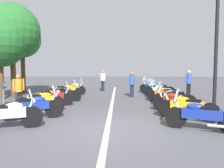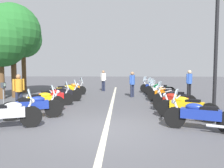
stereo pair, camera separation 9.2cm
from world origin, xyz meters
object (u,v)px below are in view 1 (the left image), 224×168
object	(u,v)px
motorcycle_right_row_6	(159,89)
motorcycle_left_row_6	(72,88)
bystander_3	(132,82)
motorcycle_right_row_2	(175,102)
motorcycle_right_row_5	(162,91)
motorcycle_left_row_5	(65,91)
bystander_0	(189,81)
motorcycle_left_row_0	(9,114)
motorcycle_left_row_2	(41,101)
roadside_tree_0	(0,40)
motorcycle_left_row_4	(63,93)
motorcycle_left_row_1	(34,106)
motorcycle_right_row_3	(173,97)
roadside_tree_1	(12,32)
motorcycle_left_row_3	(52,97)
motorcycle_right_row_0	(201,115)
roadside_tree_2	(22,39)
bystander_4	(19,89)
street_lamp_twin_globe	(217,28)
traffic_cone_0	(21,100)
motorcycle_right_row_7	(152,87)
motorcycle_right_row_1	(187,107)
bystander_2	(103,79)
parking_meter	(4,92)
motorcycle_right_row_4	(164,94)

from	to	relation	value
motorcycle_right_row_6	motorcycle_left_row_6	bearing A→B (deg)	27.07
motorcycle_right_row_6	bystander_3	world-z (taller)	bystander_3
motorcycle_right_row_2	motorcycle_right_row_5	bearing A→B (deg)	-63.82
motorcycle_left_row_5	bystander_0	world-z (taller)	bystander_0
motorcycle_left_row_0	motorcycle_left_row_2	world-z (taller)	motorcycle_left_row_0
motorcycle_left_row_2	roadside_tree_0	distance (m)	6.09
motorcycle_left_row_0	motorcycle_left_row_4	world-z (taller)	motorcycle_left_row_0
motorcycle_left_row_1	motorcycle_right_row_3	distance (m)	6.39
motorcycle_right_row_5	roadside_tree_1	bearing A→B (deg)	26.75
motorcycle_left_row_3	motorcycle_right_row_0	bearing A→B (deg)	-56.80
motorcycle_left_row_1	roadside_tree_2	bearing A→B (deg)	92.86
motorcycle_left_row_3	bystander_4	distance (m)	1.56
bystander_0	roadside_tree_0	bearing A→B (deg)	62.28
motorcycle_left_row_4	street_lamp_twin_globe	bearing A→B (deg)	-38.25
motorcycle_right_row_0	traffic_cone_0	world-z (taller)	motorcycle_right_row_0
motorcycle_left_row_5	roadside_tree_0	xyz separation A→B (m)	(-0.53, 3.75, 3.05)
motorcycle_right_row_7	motorcycle_left_row_4	bearing A→B (deg)	69.76
motorcycle_left_row_2	roadside_tree_1	world-z (taller)	roadside_tree_1
motorcycle_left_row_3	motorcycle_right_row_1	size ratio (longest dim) A/B	1.04
motorcycle_left_row_1	bystander_2	distance (m)	9.93
motorcycle_right_row_5	motorcycle_right_row_6	distance (m)	1.15
motorcycle_right_row_5	bystander_3	world-z (taller)	bystander_3
motorcycle_right_row_7	bystander_4	bearing A→B (deg)	74.59
motorcycle_right_row_2	parking_meter	world-z (taller)	parking_meter
motorcycle_left_row_0	parking_meter	distance (m)	2.45
motorcycle_right_row_1	motorcycle_right_row_6	size ratio (longest dim) A/B	1.03
motorcycle_left_row_1	bystander_0	size ratio (longest dim) A/B	1.20
motorcycle_left_row_5	bystander_4	size ratio (longest dim) A/B	1.29
motorcycle_left_row_1	motorcycle_right_row_2	distance (m)	5.68
motorcycle_left_row_5	bystander_4	world-z (taller)	bystander_4
motorcycle_right_row_7	bystander_0	xyz separation A→B (m)	(-1.92, -2.02, 0.54)
motorcycle_right_row_0	motorcycle_right_row_7	size ratio (longest dim) A/B	1.11
motorcycle_left_row_0	motorcycle_right_row_5	bearing A→B (deg)	28.23
bystander_2	motorcycle_right_row_5	bearing A→B (deg)	-97.71
motorcycle_left_row_4	motorcycle_right_row_3	bearing A→B (deg)	-28.43
motorcycle_right_row_2	bystander_4	distance (m)	7.00
street_lamp_twin_globe	motorcycle_left_row_3	bearing A→B (deg)	77.94
motorcycle_left_row_5	parking_meter	xyz separation A→B (m)	(-4.85, 1.30, 0.44)
motorcycle_right_row_2	traffic_cone_0	xyz separation A→B (m)	(1.32, 7.20, -0.16)
motorcycle_right_row_3	motorcycle_right_row_7	bearing A→B (deg)	-60.47
motorcycle_left_row_0	motorcycle_left_row_5	world-z (taller)	motorcycle_left_row_0
motorcycle_right_row_7	roadside_tree_1	distance (m)	10.12
motorcycle_right_row_3	bystander_0	bearing A→B (deg)	-90.02
motorcycle_left_row_6	motorcycle_right_row_4	bearing A→B (deg)	-50.05
roadside_tree_2	motorcycle_right_row_5	bearing A→B (deg)	-105.92
motorcycle_left_row_6	parking_meter	distance (m)	6.43
traffic_cone_0	motorcycle_right_row_6	bearing A→B (deg)	-61.65
traffic_cone_0	bystander_3	distance (m)	6.64
motorcycle_right_row_0	motorcycle_right_row_3	distance (m)	4.10
motorcycle_right_row_5	street_lamp_twin_globe	world-z (taller)	street_lamp_twin_globe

